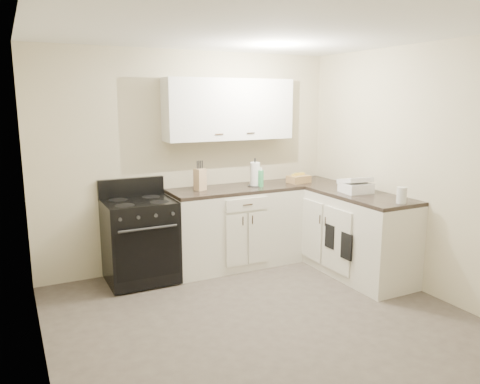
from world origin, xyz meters
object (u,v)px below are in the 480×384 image
wicker_basket (299,179)px  stove (140,241)px  knife_block (200,179)px  paper_towel (255,174)px  countertop_grill (356,188)px

wicker_basket → stove: bearing=179.3°
stove → wicker_basket: (2.00, -0.03, 0.52)m
knife_block → paper_towel: bearing=-22.7°
paper_towel → knife_block: bearing=176.0°
stove → paper_towel: size_ratio=3.10×
knife_block → paper_towel: (0.68, -0.05, 0.02)m
knife_block → countertop_grill: knife_block is taller
paper_towel → wicker_basket: paper_towel is taller
stove → paper_towel: bearing=0.5°
paper_towel → countertop_grill: bearing=-46.6°
knife_block → countertop_grill: bearing=-49.9°
stove → wicker_basket: bearing=-0.7°
knife_block → paper_towel: paper_towel is taller
knife_block → countertop_grill: (1.49, -0.90, -0.07)m
stove → wicker_basket: size_ratio=3.32×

